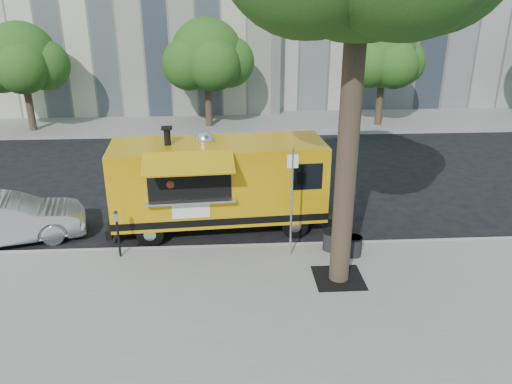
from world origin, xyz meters
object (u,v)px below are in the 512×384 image
(far_tree_c, at_px, (384,56))
(sign_post, at_px, (292,197))
(far_tree_a, at_px, (21,58))
(sedan, at_px, (7,220))
(trash_bin_right, at_px, (354,245))
(far_tree_b, at_px, (207,54))
(food_truck, at_px, (218,182))
(trash_bin_left, at_px, (331,239))
(parking_meter, at_px, (117,228))

(far_tree_c, relative_size, sign_post, 1.74)
(far_tree_a, distance_m, sedan, 13.18)
(far_tree_a, xyz_separation_m, trash_bin_right, (13.24, -13.97, -3.33))
(far_tree_b, distance_m, far_tree_c, 9.01)
(trash_bin_right, bearing_deg, far_tree_c, 71.32)
(far_tree_a, xyz_separation_m, sedan, (3.60, -12.30, -3.08))
(food_truck, bearing_deg, sign_post, -50.84)
(far_tree_a, height_order, sign_post, far_tree_a)
(sign_post, xyz_separation_m, sedan, (-7.95, 1.55, -1.16))
(far_tree_c, height_order, trash_bin_left, far_tree_c)
(parking_meter, xyz_separation_m, trash_bin_left, (5.69, 0.05, -0.53))
(sign_post, bearing_deg, far_tree_b, 100.15)
(food_truck, xyz_separation_m, sedan, (-6.03, -0.50, -0.81))
(sign_post, distance_m, sedan, 8.19)
(trash_bin_left, bearing_deg, parking_meter, -179.50)
(far_tree_c, height_order, food_truck, far_tree_c)
(far_tree_c, distance_m, parking_meter, 17.82)
(far_tree_b, distance_m, sedan, 14.15)
(trash_bin_left, bearing_deg, food_truck, 149.55)
(far_tree_a, relative_size, trash_bin_right, 9.86)
(far_tree_a, distance_m, parking_meter, 15.59)
(sign_post, height_order, parking_meter, sign_post)
(sign_post, distance_m, trash_bin_right, 2.20)
(sedan, bearing_deg, far_tree_a, 0.88)
(food_truck, relative_size, sedan, 1.58)
(food_truck, distance_m, trash_bin_left, 3.71)
(sedan, bearing_deg, trash_bin_left, -113.55)
(far_tree_a, relative_size, trash_bin_left, 9.60)
(parking_meter, bearing_deg, trash_bin_right, -2.90)
(far_tree_b, relative_size, sign_post, 1.83)
(far_tree_c, xyz_separation_m, trash_bin_left, (-5.31, -13.70, -3.27))
(far_tree_b, height_order, sedan, far_tree_b)
(far_tree_b, distance_m, trash_bin_right, 15.36)
(far_tree_a, xyz_separation_m, sign_post, (11.55, -13.85, -1.93))
(far_tree_a, height_order, sedan, far_tree_a)
(sign_post, relative_size, food_truck, 0.45)
(parking_meter, bearing_deg, far_tree_b, 81.90)
(parking_meter, bearing_deg, far_tree_c, 51.34)
(food_truck, bearing_deg, sedan, -179.21)
(sign_post, bearing_deg, parking_meter, 177.48)
(sign_post, bearing_deg, far_tree_a, 129.83)
(sign_post, bearing_deg, trash_bin_right, -3.93)
(far_tree_b, relative_size, sedan, 1.31)
(parking_meter, relative_size, food_truck, 0.20)
(far_tree_b, bearing_deg, sign_post, -79.85)
(far_tree_c, relative_size, trash_bin_left, 9.34)
(parking_meter, bearing_deg, far_tree_a, 117.15)
(parking_meter, height_order, food_truck, food_truck)
(far_tree_a, distance_m, far_tree_b, 9.01)
(trash_bin_right, bearing_deg, parking_meter, 177.10)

